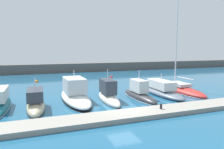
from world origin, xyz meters
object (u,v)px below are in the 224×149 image
object	(u,v)px
motorboat_sand_second	(36,103)
motorboat_charcoal_fifth	(139,94)
sailboat_red_seventh	(180,89)
dock_bollard	(161,106)
mooring_buoy_yellow	(79,77)
mooring_buoy_red	(111,77)
mooring_buoy_orange	(36,82)
motorboat_ivory_fourth	(108,95)
motorboat_slate_sixth	(160,90)
motorboat_white_third	(75,94)

from	to	relation	value
motorboat_sand_second	motorboat_charcoal_fifth	world-z (taller)	motorboat_charcoal_fifth
sailboat_red_seventh	dock_bollard	xyz separation A→B (m)	(-7.59, -6.94, 0.25)
motorboat_charcoal_fifth	sailboat_red_seventh	bearing A→B (deg)	-78.30
mooring_buoy_yellow	mooring_buoy_red	bearing A→B (deg)	-29.40
mooring_buoy_orange	mooring_buoy_yellow	bearing A→B (deg)	27.91
dock_bollard	motorboat_ivory_fourth	bearing A→B (deg)	116.25
mooring_buoy_orange	mooring_buoy_red	world-z (taller)	mooring_buoy_orange
sailboat_red_seventh	mooring_buoy_yellow	world-z (taller)	sailboat_red_seventh
mooring_buoy_red	motorboat_sand_second	bearing A→B (deg)	-128.58
motorboat_sand_second	motorboat_slate_sixth	size ratio (longest dim) A/B	0.74
motorboat_sand_second	mooring_buoy_orange	size ratio (longest dim) A/B	9.32
mooring_buoy_orange	motorboat_white_third	bearing A→B (deg)	-75.47
mooring_buoy_yellow	dock_bollard	distance (m)	25.70
motorboat_slate_sixth	mooring_buoy_red	distance (m)	15.96
motorboat_slate_sixth	mooring_buoy_yellow	distance (m)	20.05
motorboat_white_third	dock_bollard	bearing A→B (deg)	-140.16
sailboat_red_seventh	motorboat_white_third	bearing A→B (deg)	93.47
mooring_buoy_yellow	mooring_buoy_orange	size ratio (longest dim) A/B	0.73
mooring_buoy_yellow	mooring_buoy_red	distance (m)	6.46
sailboat_red_seventh	mooring_buoy_red	size ratio (longest dim) A/B	26.90
mooring_buoy_yellow	motorboat_white_third	bearing A→B (deg)	-102.70
dock_bollard	mooring_buoy_yellow	bearing A→B (deg)	94.00
sailboat_red_seventh	mooring_buoy_orange	distance (m)	22.60
motorboat_sand_second	motorboat_slate_sixth	xyz separation A→B (m)	(14.12, 1.26, 0.02)
mooring_buoy_orange	sailboat_red_seventh	bearing A→B (deg)	-39.79
motorboat_white_third	mooring_buoy_yellow	size ratio (longest dim) A/B	17.79
motorboat_sand_second	mooring_buoy_yellow	size ratio (longest dim) A/B	12.78
sailboat_red_seventh	mooring_buoy_yellow	size ratio (longest dim) A/B	33.80
motorboat_ivory_fourth	motorboat_charcoal_fifth	size ratio (longest dim) A/B	0.92
motorboat_charcoal_fifth	mooring_buoy_yellow	distance (m)	20.28
motorboat_slate_sixth	mooring_buoy_orange	size ratio (longest dim) A/B	12.63
motorboat_sand_second	motorboat_charcoal_fifth	xyz separation A→B (m)	(10.77, 0.27, -0.04)
motorboat_slate_sixth	mooring_buoy_red	world-z (taller)	motorboat_slate_sixth
motorboat_ivory_fourth	mooring_buoy_yellow	xyz separation A→B (m)	(0.95, 20.07, -0.58)
motorboat_white_third	dock_bollard	distance (m)	9.16
motorboat_white_third	mooring_buoy_orange	xyz separation A→B (m)	(-3.76, 14.50, -0.70)
motorboat_sand_second	mooring_buoy_yellow	world-z (taller)	motorboat_sand_second
mooring_buoy_orange	mooring_buoy_red	size ratio (longest dim) A/B	1.09
mooring_buoy_orange	dock_bollard	size ratio (longest dim) A/B	1.59
motorboat_ivory_fourth	dock_bollard	xyz separation A→B (m)	(2.75, -5.57, 0.00)
motorboat_sand_second	mooring_buoy_red	size ratio (longest dim) A/B	10.17
motorboat_white_third	mooring_buoy_red	bearing A→B (deg)	-33.56
motorboat_sand_second	motorboat_slate_sixth	world-z (taller)	motorboat_sand_second
mooring_buoy_yellow	mooring_buoy_red	size ratio (longest dim) A/B	0.80
sailboat_red_seventh	mooring_buoy_orange	size ratio (longest dim) A/B	24.66
motorboat_sand_second	dock_bollard	bearing A→B (deg)	-116.71
motorboat_white_third	motorboat_ivory_fourth	world-z (taller)	motorboat_ivory_fourth
motorboat_slate_sixth	mooring_buoy_red	xyz separation A→B (m)	(-0.40, 15.94, -0.50)
mooring_buoy_red	motorboat_ivory_fourth	bearing A→B (deg)	-111.28
motorboat_ivory_fourth	mooring_buoy_yellow	world-z (taller)	motorboat_ivory_fourth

